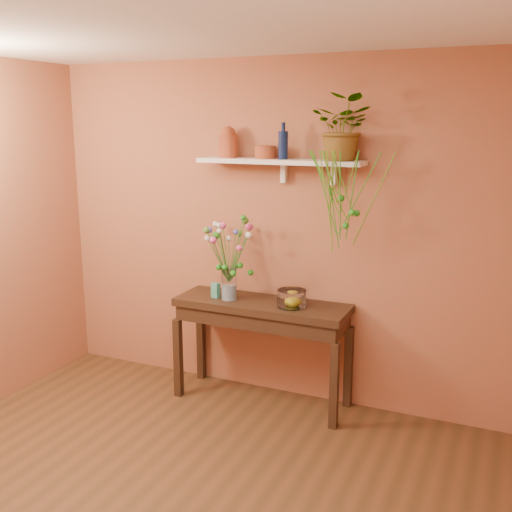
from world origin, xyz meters
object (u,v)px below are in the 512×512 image
(terracotta_jug, at_px, (228,143))
(glass_vase, at_px, (229,286))
(blue_bottle, at_px, (283,144))
(bouquet, at_px, (230,242))
(glass_bowl, at_px, (292,299))
(sideboard, at_px, (262,316))
(spider_plant, at_px, (344,127))

(terracotta_jug, height_order, glass_vase, terracotta_jug)
(blue_bottle, relative_size, glass_vase, 1.07)
(terracotta_jug, xyz_separation_m, blue_bottle, (0.48, -0.04, -0.01))
(bouquet, height_order, glass_bowl, bouquet)
(sideboard, relative_size, blue_bottle, 5.11)
(blue_bottle, bearing_deg, sideboard, -146.42)
(sideboard, bearing_deg, spider_plant, 10.17)
(bouquet, bearing_deg, glass_vase, -106.46)
(terracotta_jug, bearing_deg, glass_vase, -65.05)
(sideboard, height_order, glass_bowl, glass_bowl)
(glass_vase, xyz_separation_m, glass_bowl, (0.52, 0.01, -0.05))
(glass_bowl, bearing_deg, sideboard, 172.45)
(blue_bottle, xyz_separation_m, glass_bowl, (0.13, -0.12, -1.15))
(bouquet, relative_size, glass_bowl, 2.44)
(spider_plant, relative_size, glass_bowl, 2.13)
(sideboard, distance_m, glass_vase, 0.35)
(blue_bottle, xyz_separation_m, bouquet, (-0.39, -0.12, -0.75))
(terracotta_jug, relative_size, blue_bottle, 0.89)
(bouquet, bearing_deg, blue_bottle, 17.33)
(terracotta_jug, relative_size, spider_plant, 0.51)
(spider_plant, bearing_deg, bouquet, -170.64)
(sideboard, relative_size, spider_plant, 2.94)
(sideboard, relative_size, bouquet, 2.55)
(terracotta_jug, distance_m, spider_plant, 0.94)
(glass_bowl, bearing_deg, spider_plant, 23.26)
(blue_bottle, height_order, spider_plant, spider_plant)
(sideboard, bearing_deg, glass_vase, -169.72)
(bouquet, bearing_deg, glass_bowl, -0.10)
(terracotta_jug, bearing_deg, blue_bottle, -5.23)
(spider_plant, relative_size, glass_vase, 1.86)
(sideboard, height_order, terracotta_jug, terracotta_jug)
(blue_bottle, relative_size, glass_bowl, 1.22)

